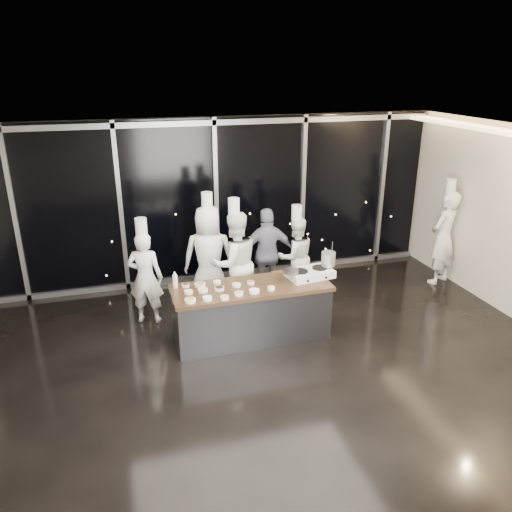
% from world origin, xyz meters
% --- Properties ---
extents(ground, '(9.00, 9.00, 0.00)m').
position_xyz_m(ground, '(0.00, 0.00, 0.00)').
color(ground, black).
rests_on(ground, ground).
extents(room_shell, '(9.02, 7.02, 3.21)m').
position_xyz_m(room_shell, '(0.18, 0.00, 2.25)').
color(room_shell, beige).
rests_on(room_shell, ground).
extents(window_wall, '(8.90, 0.11, 3.20)m').
position_xyz_m(window_wall, '(0.00, 3.43, 1.60)').
color(window_wall, black).
rests_on(window_wall, ground).
extents(demo_counter, '(2.46, 0.86, 0.90)m').
position_xyz_m(demo_counter, '(0.00, 0.90, 0.45)').
color(demo_counter, '#3B3B41').
rests_on(demo_counter, ground).
extents(stove, '(0.77, 0.53, 0.14)m').
position_xyz_m(stove, '(1.00, 0.97, 0.96)').
color(stove, silver).
rests_on(stove, demo_counter).
extents(frying_pan, '(0.47, 0.29, 0.04)m').
position_xyz_m(frying_pan, '(0.65, 0.93, 1.06)').
color(frying_pan, slate).
rests_on(frying_pan, stove).
extents(stock_pot, '(0.26, 0.26, 0.23)m').
position_xyz_m(stock_pot, '(1.33, 1.03, 1.15)').
color(stock_pot, silver).
rests_on(stock_pot, stove).
extents(prep_bowls, '(1.39, 0.71, 0.05)m').
position_xyz_m(prep_bowls, '(-0.53, 0.84, 0.93)').
color(prep_bowls, white).
rests_on(prep_bowls, demo_counter).
extents(squeeze_bottle, '(0.08, 0.08, 0.27)m').
position_xyz_m(squeeze_bottle, '(-1.13, 1.17, 1.03)').
color(squeeze_bottle, silver).
rests_on(squeeze_bottle, demo_counter).
extents(chef_far_left, '(0.67, 0.55, 1.82)m').
position_xyz_m(chef_far_left, '(-1.53, 1.93, 0.82)').
color(chef_far_left, white).
rests_on(chef_far_left, ground).
extents(chef_left, '(1.03, 0.79, 2.09)m').
position_xyz_m(chef_left, '(-0.40, 2.22, 0.94)').
color(chef_left, white).
rests_on(chef_left, ground).
extents(chef_center, '(1.00, 0.84, 2.06)m').
position_xyz_m(chef_center, '(-0.02, 1.86, 0.92)').
color(chef_center, white).
rests_on(chef_center, ground).
extents(guest, '(1.03, 0.49, 1.71)m').
position_xyz_m(guest, '(0.70, 2.28, 0.86)').
color(guest, '#141638').
rests_on(guest, ground).
extents(chef_right, '(0.77, 0.62, 1.75)m').
position_xyz_m(chef_right, '(1.23, 2.22, 0.77)').
color(chef_right, white).
rests_on(chef_right, ground).
extents(chef_side, '(0.81, 0.69, 2.09)m').
position_xyz_m(chef_side, '(4.20, 1.95, 0.95)').
color(chef_side, white).
rests_on(chef_side, ground).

